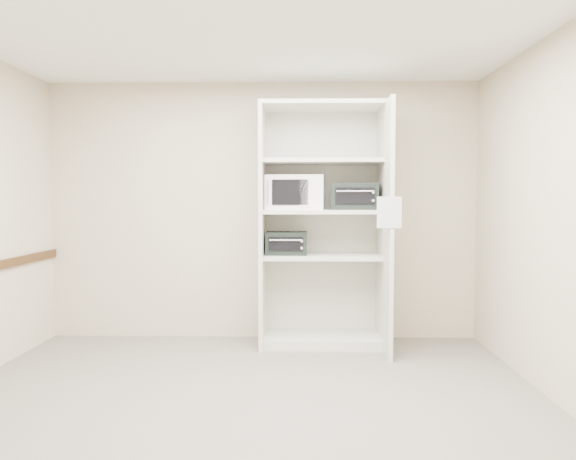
{
  "coord_description": "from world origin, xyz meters",
  "views": [
    {
      "loc": [
        0.4,
        -3.93,
        1.48
      ],
      "look_at": [
        0.28,
        1.43,
        1.18
      ],
      "focal_mm": 35.0,
      "sensor_mm": 36.0,
      "label": 1
    }
  ],
  "objects_px": {
    "microwave": "(295,192)",
    "toaster_oven_lower": "(286,243)",
    "shelving_unit": "(327,233)",
    "toaster_oven_upper": "(355,196)"
  },
  "relations": [
    {
      "from": "toaster_oven_upper",
      "to": "toaster_oven_lower",
      "type": "xyz_separation_m",
      "value": [
        -0.68,
        0.01,
        -0.47
      ]
    },
    {
      "from": "shelving_unit",
      "to": "toaster_oven_upper",
      "type": "height_order",
      "value": "shelving_unit"
    },
    {
      "from": "microwave",
      "to": "toaster_oven_lower",
      "type": "relative_size",
      "value": 1.41
    },
    {
      "from": "shelving_unit",
      "to": "microwave",
      "type": "height_order",
      "value": "shelving_unit"
    },
    {
      "from": "microwave",
      "to": "toaster_oven_lower",
      "type": "xyz_separation_m",
      "value": [
        -0.09,
        -0.07,
        -0.51
      ]
    },
    {
      "from": "microwave",
      "to": "toaster_oven_upper",
      "type": "relative_size",
      "value": 1.25
    },
    {
      "from": "toaster_oven_lower",
      "to": "shelving_unit",
      "type": "bearing_deg",
      "value": 3.1
    },
    {
      "from": "microwave",
      "to": "toaster_oven_lower",
      "type": "height_order",
      "value": "microwave"
    },
    {
      "from": "microwave",
      "to": "toaster_oven_upper",
      "type": "xyz_separation_m",
      "value": [
        0.6,
        -0.09,
        -0.04
      ]
    },
    {
      "from": "shelving_unit",
      "to": "microwave",
      "type": "distance_m",
      "value": 0.52
    }
  ]
}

